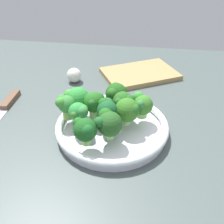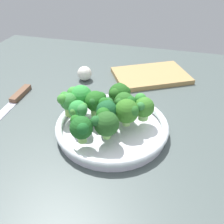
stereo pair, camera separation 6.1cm
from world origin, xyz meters
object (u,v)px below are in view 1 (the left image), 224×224
broccoli_floret_0 (116,94)px  garlic_bulb (74,75)px  broccoli_floret_5 (109,123)px  broccoli_floret_7 (128,110)px  broccoli_floret_3 (94,103)px  broccoli_floret_8 (85,130)px  broccoli_floret_9 (65,105)px  broccoli_floret_10 (79,112)px  cutting_board (140,74)px  broccoli_floret_4 (123,102)px  broccoli_floret_6 (77,98)px  knife (3,109)px  bowl (112,127)px  broccoli_floret_1 (107,110)px  broccoli_floret_2 (142,104)px

broccoli_floret_0 → garlic_bulb: 25.41cm
broccoli_floret_5 → broccoli_floret_7: (-3.78, -5.69, -0.07)cm
broccoli_floret_3 → broccoli_floret_7: bearing=167.3°
broccoli_floret_5 → broccoli_floret_8: 5.45cm
broccoli_floret_9 → broccoli_floret_10: size_ratio=1.03×
cutting_board → garlic_bulb: (21.90, 7.83, 1.66)cm
broccoli_floret_4 → broccoli_floret_10: broccoli_floret_4 is taller
broccoli_floret_5 → broccoli_floret_6: 13.37cm
broccoli_floret_6 → cutting_board: 33.74cm
broccoli_floret_10 → knife: (24.83, -8.01, -6.70)cm
bowl → broccoli_floret_0: size_ratio=4.05×
cutting_board → garlic_bulb: size_ratio=5.10×
broccoli_floret_0 → broccoli_floret_8: 16.46cm
broccoli_floret_1 → cutting_board: (-6.23, -34.16, -6.65)cm
broccoli_floret_6 → broccoli_floret_8: bearing=112.4°
broccoli_floret_2 → broccoli_floret_5: 11.62cm
broccoli_floret_4 → broccoli_floret_8: 14.00cm
broccoli_floret_7 → broccoli_floret_6: bearing=-15.1°
broccoli_floret_7 → garlic_bulb: broccoli_floret_7 is taller
broccoli_floret_3 → broccoli_floret_10: (2.76, 4.58, -0.06)cm
broccoli_floret_0 → broccoli_floret_6: size_ratio=1.01×
bowl → broccoli_floret_10: size_ratio=4.51×
broccoli_floret_0 → knife: (32.38, 1.70, -6.81)cm
broccoli_floret_5 → broccoli_floret_8: size_ratio=1.04×
broccoli_floret_4 → garlic_bulb: 29.48cm
bowl → knife: (32.29, -5.26, -1.10)cm
broccoli_floret_7 → cutting_board: 33.93cm
broccoli_floret_6 → broccoli_floret_1: bearing=152.2°
garlic_bulb → broccoli_floret_7: bearing=129.0°
broccoli_floret_6 → knife: size_ratio=0.26×
broccoli_floret_4 → garlic_bulb: bearing=-49.0°
broccoli_floret_3 → broccoli_floret_5: (-4.78, 7.62, -0.04)cm
broccoli_floret_9 → broccoli_floret_10: bearing=145.6°
broccoli_floret_8 → broccoli_floret_9: 11.46cm
broccoli_floret_2 → broccoli_floret_5: broccoli_floret_5 is taller
broccoli_floret_0 → broccoli_floret_6: 10.23cm
broccoli_floret_7 → cutting_board: size_ratio=0.27×
broccoli_floret_2 → cutting_board: size_ratio=0.25×
bowl → broccoli_floret_9: bearing=-0.4°
broccoli_floret_3 → broccoli_floret_9: size_ratio=1.07×
broccoli_floret_1 → garlic_bulb: broccoli_floret_1 is taller
broccoli_floret_10 → broccoli_floret_8: bearing=116.4°
broccoli_floret_1 → broccoli_floret_10: 6.64cm
broccoli_floret_6 → broccoli_floret_9: 4.01cm
knife → cutting_board: bearing=-143.3°
broccoli_floret_7 → broccoli_floret_9: broccoli_floret_7 is taller
broccoli_floret_9 → knife: bearing=-14.1°
broccoli_floret_7 → broccoli_floret_3: bearing=-12.7°
broccoli_floret_9 → broccoli_floret_3: bearing=-165.8°
broccoli_floret_0 → broccoli_floret_7: size_ratio=1.02×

